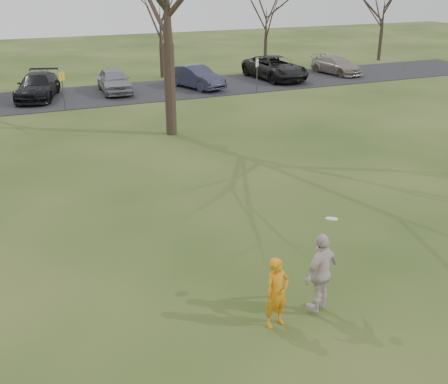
% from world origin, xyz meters
% --- Properties ---
extents(ground, '(120.00, 120.00, 0.00)m').
position_xyz_m(ground, '(0.00, 0.00, 0.00)').
color(ground, '#1E380F').
rests_on(ground, ground).
extents(parking_strip, '(62.00, 6.50, 0.04)m').
position_xyz_m(parking_strip, '(0.00, 25.00, 0.02)').
color(parking_strip, black).
rests_on(parking_strip, ground).
extents(player_defender, '(0.64, 0.47, 1.62)m').
position_xyz_m(player_defender, '(-0.53, -0.08, 0.81)').
color(player_defender, orange).
rests_on(player_defender, ground).
extents(car_3, '(3.42, 5.49, 1.48)m').
position_xyz_m(car_3, '(-3.07, 25.52, 0.78)').
color(car_3, black).
rests_on(car_3, parking_strip).
extents(car_4, '(1.98, 4.50, 1.51)m').
position_xyz_m(car_4, '(1.58, 25.42, 0.79)').
color(car_4, gray).
rests_on(car_4, parking_strip).
extents(car_5, '(2.92, 4.67, 1.45)m').
position_xyz_m(car_5, '(6.86, 24.66, 0.77)').
color(car_5, '#2E2F45').
rests_on(car_5, parking_strip).
extents(car_6, '(3.11, 5.97, 1.61)m').
position_xyz_m(car_6, '(13.18, 25.44, 0.84)').
color(car_6, black).
rests_on(car_6, parking_strip).
extents(car_7, '(2.50, 4.65, 1.28)m').
position_xyz_m(car_7, '(18.46, 25.52, 0.68)').
color(car_7, gray).
rests_on(car_7, parking_strip).
extents(catching_play, '(1.18, 0.85, 2.16)m').
position_xyz_m(catching_play, '(0.60, -0.03, 1.02)').
color(catching_play, beige).
rests_on(catching_play, ground).
extents(sign_yellow, '(0.35, 0.35, 2.08)m').
position_xyz_m(sign_yellow, '(-2.00, 22.00, 1.45)').
color(sign_yellow, '#47474C').
rests_on(sign_yellow, ground).
extents(sign_white, '(0.35, 0.35, 2.08)m').
position_xyz_m(sign_white, '(10.00, 22.00, 1.45)').
color(sign_white, '#47474C').
rests_on(sign_white, ground).
extents(small_tree_row, '(55.00, 5.90, 8.50)m').
position_xyz_m(small_tree_row, '(4.38, 30.06, 3.89)').
color(small_tree_row, '#352821').
rests_on(small_tree_row, ground).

